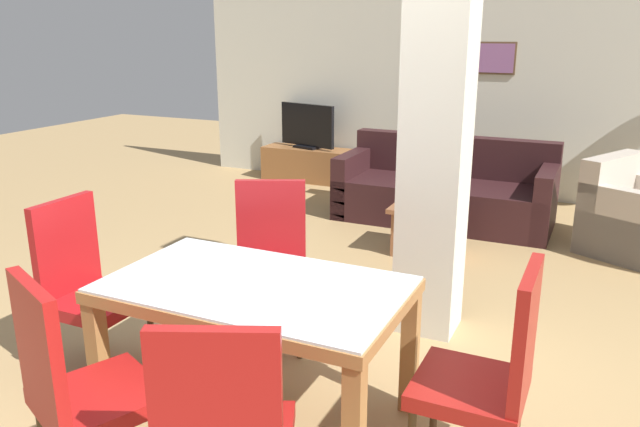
{
  "coord_description": "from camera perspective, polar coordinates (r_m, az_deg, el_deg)",
  "views": [
    {
      "loc": [
        1.46,
        -2.4,
        1.91
      ],
      "look_at": [
        0.0,
        0.74,
        0.89
      ],
      "focal_mm": 35.0,
      "sensor_mm": 36.0,
      "label": 1
    }
  ],
  "objects": [
    {
      "name": "ground_plane",
      "position": [
        3.4,
        -5.59,
        -17.86
      ],
      "size": [
        18.0,
        18.0,
        0.0
      ],
      "primitive_type": "plane",
      "color": "#A48454"
    },
    {
      "name": "back_wall",
      "position": [
        7.64,
        14.19,
        11.78
      ],
      "size": [
        7.2,
        0.09,
        2.7
      ],
      "color": "beige",
      "rests_on": "ground_plane"
    },
    {
      "name": "divider_pillar",
      "position": [
        3.91,
        10.64,
        7.95
      ],
      "size": [
        0.39,
        0.36,
        2.7
      ],
      "color": "beige",
      "rests_on": "ground_plane"
    },
    {
      "name": "dining_table",
      "position": [
        3.11,
        -5.88,
        -9.06
      ],
      "size": [
        1.45,
        0.86,
        0.74
      ],
      "color": "#9A6838",
      "rests_on": "ground_plane"
    },
    {
      "name": "dining_chair_head_right",
      "position": [
        2.78,
        15.38,
        -13.64
      ],
      "size": [
        0.46,
        0.46,
        1.01
      ],
      "rotation": [
        0.0,
        0.0,
        1.57
      ],
      "color": "maroon",
      "rests_on": "ground_plane"
    },
    {
      "name": "dining_chair_near_left",
      "position": [
        2.78,
        -21.4,
        -14.21
      ],
      "size": [
        0.61,
        0.61,
        1.01
      ],
      "rotation": [
        0.0,
        0.0,
        -0.42
      ],
      "color": "#9E1413",
      "rests_on": "ground_plane"
    },
    {
      "name": "dining_chair_head_left",
      "position": [
        3.77,
        -20.64,
        -5.85
      ],
      "size": [
        0.46,
        0.46,
        1.01
      ],
      "rotation": [
        0.0,
        0.0,
        -1.57
      ],
      "color": "maroon",
      "rests_on": "ground_plane"
    },
    {
      "name": "dining_chair_far_left",
      "position": [
        3.91,
        -4.57,
        -4.01
      ],
      "size": [
        0.61,
        0.61,
        1.01
      ],
      "rotation": [
        0.0,
        0.0,
        -2.71
      ],
      "color": "maroon",
      "rests_on": "ground_plane"
    },
    {
      "name": "sofa",
      "position": [
        6.56,
        11.34,
        1.81
      ],
      "size": [
        2.14,
        0.91,
        0.84
      ],
      "rotation": [
        0.0,
        0.0,
        3.14
      ],
      "color": "black",
      "rests_on": "ground_plane"
    },
    {
      "name": "armchair",
      "position": [
        6.12,
        27.15,
        -0.72
      ],
      "size": [
        1.12,
        1.11,
        0.84
      ],
      "rotation": [
        0.0,
        0.0,
        4.25
      ],
      "color": "#B7A899",
      "rests_on": "ground_plane"
    },
    {
      "name": "coffee_table",
      "position": [
        5.57,
        9.72,
        -1.4
      ],
      "size": [
        0.6,
        0.52,
        0.43
      ],
      "color": "brown",
      "rests_on": "ground_plane"
    },
    {
      "name": "bottle",
      "position": [
        5.54,
        11.42,
        1.81
      ],
      "size": [
        0.08,
        0.08,
        0.28
      ],
      "color": "#194C23",
      "rests_on": "coffee_table"
    },
    {
      "name": "tv_stand",
      "position": [
        8.19,
        -1.15,
        4.53
      ],
      "size": [
        1.18,
        0.4,
        0.43
      ],
      "color": "brown",
      "rests_on": "ground_plane"
    },
    {
      "name": "tv_screen",
      "position": [
        8.11,
        -1.17,
        7.93
      ],
      "size": [
        0.83,
        0.28,
        0.57
      ],
      "rotation": [
        0.0,
        0.0,
        2.89
      ],
      "color": "black",
      "rests_on": "tv_stand"
    }
  ]
}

